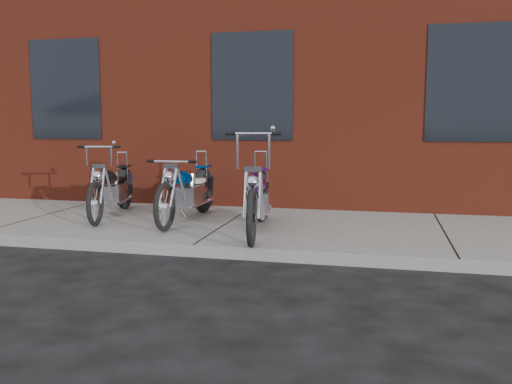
# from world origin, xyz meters

# --- Properties ---
(ground) EXTENTS (120.00, 120.00, 0.00)m
(ground) POSITION_xyz_m (0.00, 0.00, 0.00)
(ground) COLOR #2A292B
(ground) RESTS_ON ground
(sidewalk) EXTENTS (22.00, 3.00, 0.15)m
(sidewalk) POSITION_xyz_m (0.00, 1.50, 0.07)
(sidewalk) COLOR slate
(sidewalk) RESTS_ON ground
(building_brick) EXTENTS (22.00, 10.00, 8.00)m
(building_brick) POSITION_xyz_m (0.00, 8.00, 4.00)
(building_brick) COLOR maroon
(building_brick) RESTS_ON ground
(chopper_purple) EXTENTS (0.63, 2.37, 1.33)m
(chopper_purple) POSITION_xyz_m (0.57, 0.93, 0.58)
(chopper_purple) COLOR black
(chopper_purple) RESTS_ON sidewalk
(chopper_blue) EXTENTS (0.56, 2.29, 1.00)m
(chopper_blue) POSITION_xyz_m (-0.64, 1.55, 0.56)
(chopper_blue) COLOR black
(chopper_blue) RESTS_ON sidewalk
(chopper_third) EXTENTS (0.67, 2.19, 1.12)m
(chopper_third) POSITION_xyz_m (-1.90, 1.64, 0.55)
(chopper_third) COLOR black
(chopper_third) RESTS_ON sidewalk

